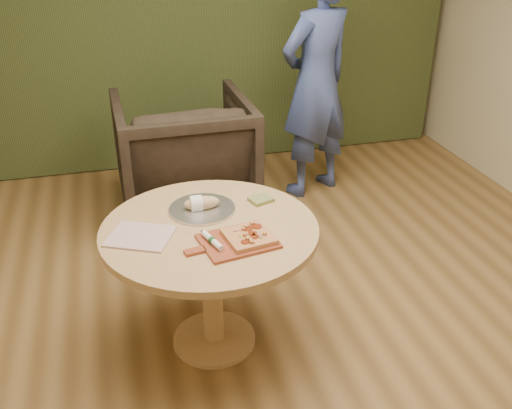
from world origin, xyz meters
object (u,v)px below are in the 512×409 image
Objects in this scene: flatbread_pizza at (249,236)px; bread_roll at (200,203)px; pizza_paddle at (236,242)px; cutlery_roll at (212,240)px; person_standing at (316,82)px; pedestal_table at (210,250)px; armchair at (184,149)px; serving_tray at (202,209)px.

flatbread_pizza is 1.32× the size of bread_roll.
pizza_paddle is 0.39m from bread_roll.
person_standing reaches higher than cutlery_roll.
flatbread_pizza is (0.16, -0.19, 0.17)m from pedestal_table.
person_standing is (1.22, 1.91, 0.17)m from cutlery_roll.
cutlery_roll is at bearing 179.55° from flatbread_pizza.
cutlery_roll is at bearing -90.86° from bread_roll.
serving_tray is at bearing 84.78° from armchair.
person_standing is (1.10, 0.07, 0.43)m from armchair.
flatbread_pizza is at bearing -18.87° from cutlery_roll.
pedestal_table is 5.71× the size of cutlery_roll.
pizza_paddle reaches higher than pedestal_table.
bread_roll is (0.01, 0.37, 0.01)m from cutlery_roll.
cutlery_roll is at bearing -96.06° from pedestal_table.
person_standing is at bearing 55.20° from pedestal_table.
person_standing is (1.20, 1.72, 0.34)m from pedestal_table.
person_standing reaches higher than bread_roll.
pizza_paddle is 1.85m from armchair.
pedestal_table is at bearing 85.41° from armchair.
pizza_paddle is at bearing -74.93° from serving_tray.
flatbread_pizza is at bearing -65.79° from serving_tray.
person_standing is at bearing 39.05° from cutlery_roll.
cutlery_roll reaches higher than serving_tray.
serving_tray is 0.19× the size of person_standing.
flatbread_pizza is 0.71× the size of serving_tray.
pizza_paddle is at bearing -178.30° from flatbread_pizza.
person_standing is (1.21, 1.54, 0.15)m from bread_roll.
armchair reaches higher than pedestal_table.
armchair is at bearing -19.81° from person_standing.
flatbread_pizza reaches higher than pedestal_table.
pizza_paddle is (0.10, -0.19, 0.15)m from pedestal_table.
flatbread_pizza is at bearing -49.10° from pedestal_table.
cutlery_roll is 0.10× the size of person_standing.
pedestal_table is 0.59× the size of person_standing.
serving_tray is (-0.10, 0.37, -0.00)m from pizza_paddle.
pizza_paddle is at bearing 36.35° from person_standing.
cutlery_roll is at bearing 85.13° from armchair.
cutlery_roll is (-0.02, -0.19, 0.17)m from pedestal_table.
flatbread_pizza is at bearing -8.13° from pizza_paddle.
pedestal_table is 0.26m from bread_roll.
bread_roll is 1.49m from armchair.
pedestal_table is at bearing -88.38° from serving_tray.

